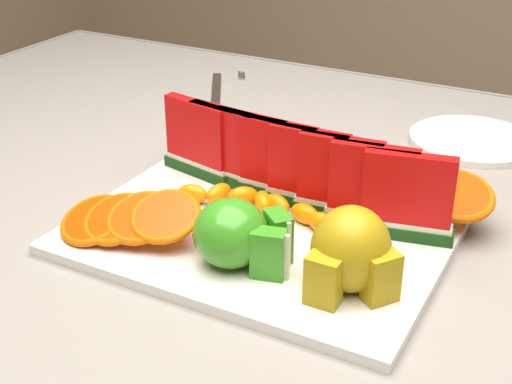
# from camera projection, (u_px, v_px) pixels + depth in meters

# --- Properties ---
(table) EXTENTS (1.40, 0.90, 0.75)m
(table) POSITION_uv_depth(u_px,v_px,m) (278.00, 266.00, 0.93)
(table) COLOR #4D2F20
(table) RESTS_ON ground
(tablecloth) EXTENTS (1.53, 1.03, 0.20)m
(tablecloth) POSITION_uv_depth(u_px,v_px,m) (278.00, 224.00, 0.90)
(tablecloth) COLOR gray
(tablecloth) RESTS_ON table
(platter) EXTENTS (0.40, 0.30, 0.01)m
(platter) POSITION_uv_depth(u_px,v_px,m) (261.00, 232.00, 0.79)
(platter) COLOR silver
(platter) RESTS_ON tablecloth
(apple_cluster) EXTENTS (0.11, 0.09, 0.07)m
(apple_cluster) POSITION_uv_depth(u_px,v_px,m) (238.00, 235.00, 0.71)
(apple_cluster) COLOR #239217
(apple_cluster) RESTS_ON platter
(pear_cluster) EXTENTS (0.10, 0.10, 0.09)m
(pear_cluster) POSITION_uv_depth(u_px,v_px,m) (351.00, 253.00, 0.67)
(pear_cluster) COLOR #A36619
(pear_cluster) RESTS_ON platter
(side_plate) EXTENTS (0.22, 0.22, 0.01)m
(side_plate) POSITION_uv_depth(u_px,v_px,m) (472.00, 140.00, 1.03)
(side_plate) COLOR silver
(side_plate) RESTS_ON tablecloth
(fork) EXTENTS (0.10, 0.19, 0.00)m
(fork) POSITION_uv_depth(u_px,v_px,m) (219.00, 88.00, 1.24)
(fork) COLOR silver
(fork) RESTS_ON tablecloth
(watermelon_row) EXTENTS (0.39, 0.07, 0.10)m
(watermelon_row) POSITION_uv_depth(u_px,v_px,m) (293.00, 167.00, 0.82)
(watermelon_row) COLOR #0A350E
(watermelon_row) RESTS_ON platter
(orange_fan_front) EXTENTS (0.17, 0.11, 0.05)m
(orange_fan_front) POSITION_uv_depth(u_px,v_px,m) (129.00, 218.00, 0.76)
(orange_fan_front) COLOR red
(orange_fan_front) RESTS_ON platter
(orange_fan_back) EXTENTS (0.39, 0.12, 0.05)m
(orange_fan_back) POSITION_uv_depth(u_px,v_px,m) (335.00, 176.00, 0.85)
(orange_fan_back) COLOR red
(orange_fan_back) RESTS_ON platter
(tangerine_segments) EXTENTS (0.21, 0.07, 0.02)m
(tangerine_segments) POSITION_uv_depth(u_px,v_px,m) (268.00, 208.00, 0.80)
(tangerine_segments) COLOR orange
(tangerine_segments) RESTS_ON platter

